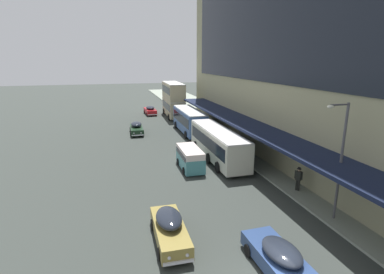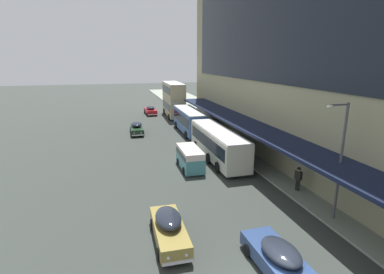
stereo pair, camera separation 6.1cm
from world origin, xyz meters
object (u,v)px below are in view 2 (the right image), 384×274
at_px(transit_bus_kerbside_front, 174,99).
at_px(street_lamp, 339,154).
at_px(vw_van, 190,157).
at_px(sedan_oncoming_rear, 150,110).
at_px(fire_hydrant, 248,157).
at_px(sedan_far_back, 278,258).
at_px(pedestrian_at_kerb, 298,178).
at_px(sedan_trailing_near, 169,228).
at_px(sedan_oncoming_front, 137,128).
at_px(transit_bus_kerbside_far, 190,120).
at_px(transit_bus_kerbside_rear, 218,143).

bearing_deg(transit_bus_kerbside_front, street_lamp, -86.41).
bearing_deg(vw_van, transit_bus_kerbside_front, 81.46).
distance_m(sedan_oncoming_rear, fire_hydrant, 29.31).
bearing_deg(vw_van, sedan_far_back, -88.17).
bearing_deg(transit_bus_kerbside_front, pedestrian_at_kerb, -85.29).
bearing_deg(sedan_oncoming_rear, sedan_trailing_near, -96.05).
height_order(transit_bus_kerbside_front, sedan_oncoming_front, transit_bus_kerbside_front).
xyz_separation_m(transit_bus_kerbside_far, sedan_far_back, (-3.04, -28.09, -1.10)).
distance_m(transit_bus_kerbside_front, fire_hydrant, 25.63).
bearing_deg(sedan_far_back, sedan_oncoming_front, 97.77).
bearing_deg(sedan_trailing_near, transit_bus_kerbside_rear, 59.46).
xyz_separation_m(sedan_trailing_near, street_lamp, (10.24, -0.56, 3.57)).
xyz_separation_m(transit_bus_kerbside_rear, pedestrian_at_kerb, (3.23, -8.89, -0.60)).
bearing_deg(street_lamp, transit_bus_kerbside_front, 93.59).
height_order(sedan_trailing_near, sedan_far_back, sedan_trailing_near).
bearing_deg(transit_bus_kerbside_rear, sedan_far_back, -99.96).
bearing_deg(sedan_oncoming_front, sedan_trailing_near, -91.07).
distance_m(transit_bus_kerbside_front, transit_bus_kerbside_rear, 24.10).
bearing_deg(sedan_trailing_near, sedan_far_back, -40.36).
bearing_deg(transit_bus_kerbside_far, sedan_trailing_near, -107.30).
distance_m(sedan_oncoming_front, fire_hydrant, 17.46).
distance_m(sedan_trailing_near, pedestrian_at_kerb, 11.23).
xyz_separation_m(transit_bus_kerbside_front, sedan_far_back, (-3.39, -40.41, -2.47)).
bearing_deg(pedestrian_at_kerb, transit_bus_kerbside_front, 94.71).
height_order(pedestrian_at_kerb, street_lamp, street_lamp).
distance_m(transit_bus_kerbside_front, sedan_far_back, 40.63).
bearing_deg(transit_bus_kerbside_far, sedan_oncoming_rear, 102.02).
bearing_deg(transit_bus_kerbside_front, transit_bus_kerbside_far, -91.63).
height_order(sedan_oncoming_rear, sedan_trailing_near, sedan_trailing_near).
distance_m(transit_bus_kerbside_far, sedan_far_back, 28.28).
relative_size(transit_bus_kerbside_rear, sedan_oncoming_front, 2.28).
distance_m(transit_bus_kerbside_far, sedan_trailing_near, 25.43).
height_order(sedan_oncoming_front, fire_hydrant, sedan_oncoming_front).
xyz_separation_m(transit_bus_kerbside_far, sedan_oncoming_front, (-7.07, 1.46, -1.07)).
xyz_separation_m(transit_bus_kerbside_far, sedan_oncoming_rear, (-3.33, 15.63, -1.06)).
xyz_separation_m(sedan_oncoming_front, street_lamp, (9.75, -26.28, 3.59)).
xyz_separation_m(pedestrian_at_kerb, street_lamp, (-0.38, -4.19, 3.20)).
bearing_deg(sedan_far_back, sedan_trailing_near, 139.64).
bearing_deg(transit_bus_kerbside_rear, sedan_oncoming_rear, 96.59).
relative_size(sedan_oncoming_rear, sedan_far_back, 1.03).
bearing_deg(street_lamp, sedan_far_back, -150.20).
bearing_deg(transit_bus_kerbside_far, transit_bus_kerbside_front, 88.37).
height_order(sedan_trailing_near, sedan_oncoming_front, sedan_trailing_near).
bearing_deg(sedan_oncoming_rear, fire_hydrant, -78.34).
height_order(transit_bus_kerbside_front, vw_van, transit_bus_kerbside_front).
xyz_separation_m(sedan_oncoming_rear, vw_van, (-0.18, -29.04, 0.31)).
height_order(transit_bus_kerbside_front, pedestrian_at_kerb, transit_bus_kerbside_front).
bearing_deg(street_lamp, pedestrian_at_kerb, 84.81).
bearing_deg(transit_bus_kerbside_far, pedestrian_at_kerb, -81.55).
relative_size(transit_bus_kerbside_front, vw_van, 2.06).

